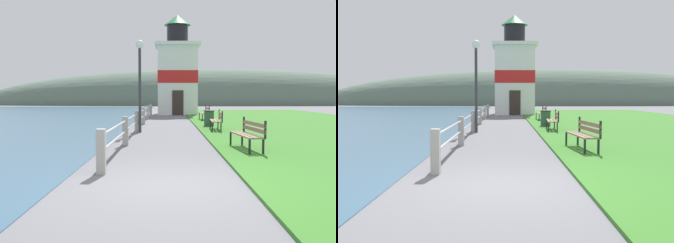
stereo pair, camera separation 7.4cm
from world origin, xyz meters
TOP-DOWN VIEW (x-y plane):
  - ground_plane at (0.00, 0.00)m, footprint 160.00×160.00m
  - grass_verge at (7.44, 13.40)m, footprint 12.00×40.21m
  - seawall_railing at (-1.34, 11.89)m, footprint 0.18×21.97m
  - park_bench_near at (2.36, 4.21)m, footprint 0.66×1.97m
  - park_bench_midway at (2.25, 10.26)m, footprint 0.60×1.97m
  - park_bench_far at (2.38, 17.12)m, footprint 0.50×1.93m
  - lighthouse at (0.81, 25.12)m, footprint 3.70×3.70m
  - trash_bin at (2.10, 12.35)m, footprint 0.54×0.54m
  - lamp_post at (-1.19, 9.59)m, footprint 0.36×0.36m
  - distant_hillside at (8.00, 56.81)m, footprint 80.00×16.00m

SIDE VIEW (x-z plane):
  - ground_plane at x=0.00m, z-range 0.00..0.00m
  - distant_hillside at x=8.00m, z-range -6.00..6.00m
  - grass_verge at x=7.44m, z-range 0.00..0.06m
  - trash_bin at x=2.10m, z-range 0.00..0.84m
  - park_bench_far at x=2.38m, z-range 0.07..1.01m
  - park_bench_near at x=2.36m, z-range 0.07..1.01m
  - park_bench_midway at x=2.25m, z-range 0.07..1.01m
  - seawall_railing at x=-1.34m, z-range 0.08..1.01m
  - lamp_post at x=-1.19m, z-range 0.76..4.72m
  - lighthouse at x=0.81m, z-range -0.68..7.60m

